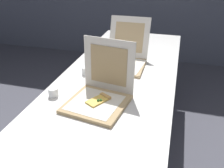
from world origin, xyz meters
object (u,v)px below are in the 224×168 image
(pizza_box_middle, at_px, (124,59))
(cup_white_far, at_px, (102,53))
(cup_white_mid, at_px, (86,71))
(table, at_px, (116,85))
(cup_white_near_left, at_px, (53,92))
(pizza_box_front, at_px, (100,95))

(pizza_box_middle, distance_m, cup_white_far, 0.27)
(cup_white_mid, bearing_deg, table, -5.14)
(table, bearing_deg, cup_white_mid, 174.86)
(cup_white_near_left, bearing_deg, table, 45.84)
(table, relative_size, cup_white_mid, 38.90)
(table, xyz_separation_m, pizza_box_front, (-0.02, -0.33, 0.10))
(table, bearing_deg, cup_white_near_left, -134.16)
(pizza_box_middle, bearing_deg, pizza_box_front, -90.98)
(pizza_box_middle, distance_m, cup_white_near_left, 0.70)
(pizza_box_front, xyz_separation_m, cup_white_far, (-0.22, 0.74, -0.02))
(cup_white_mid, xyz_separation_m, cup_white_far, (0.01, 0.39, 0.00))
(pizza_box_front, distance_m, pizza_box_middle, 0.61)
(table, xyz_separation_m, cup_white_far, (-0.24, 0.41, 0.07))
(table, bearing_deg, pizza_box_middle, 91.31)
(pizza_box_middle, distance_m, cup_white_mid, 0.35)
(pizza_box_front, xyz_separation_m, cup_white_near_left, (-0.31, -0.01, -0.02))
(table, xyz_separation_m, cup_white_mid, (-0.24, 0.02, 0.07))
(table, height_order, cup_white_mid, cup_white_mid)
(pizza_box_middle, bearing_deg, cup_white_mid, -132.61)
(pizza_box_front, relative_size, cup_white_far, 6.42)
(table, distance_m, pizza_box_middle, 0.29)
(cup_white_near_left, bearing_deg, cup_white_mid, 76.77)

